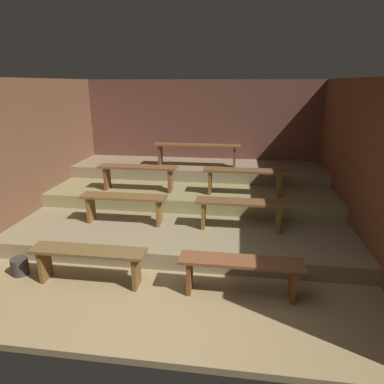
# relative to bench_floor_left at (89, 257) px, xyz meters

# --- Properties ---
(ground) EXTENTS (6.20, 5.85, 0.08)m
(ground) POSITION_rel_bench_floor_left_xyz_m (0.94, 1.79, -0.40)
(ground) COLOR #907850
(wall_back) EXTENTS (6.20, 0.06, 2.52)m
(wall_back) POSITION_rel_bench_floor_left_xyz_m (0.94, 4.35, 0.90)
(wall_back) COLOR brown
(wall_back) RESTS_ON ground
(wall_left) EXTENTS (0.06, 5.85, 2.52)m
(wall_left) POSITION_rel_bench_floor_left_xyz_m (-1.79, 1.79, 0.90)
(wall_left) COLOR brown
(wall_left) RESTS_ON ground
(wall_right) EXTENTS (0.06, 5.85, 2.52)m
(wall_right) POSITION_rel_bench_floor_left_xyz_m (3.67, 1.79, 0.90)
(wall_right) COLOR brown
(wall_right) RESTS_ON ground
(platform_lower) EXTENTS (5.40, 3.92, 0.24)m
(platform_lower) POSITION_rel_bench_floor_left_xyz_m (0.94, 2.36, -0.24)
(platform_lower) COLOR #847656
(platform_lower) RESTS_ON ground
(platform_middle) EXTENTS (5.40, 2.44, 0.24)m
(platform_middle) POSITION_rel_bench_floor_left_xyz_m (0.94, 3.10, 0.00)
(platform_middle) COLOR #8A8250
(platform_middle) RESTS_ON platform_lower
(platform_upper) EXTENTS (5.40, 1.28, 0.24)m
(platform_upper) POSITION_rel_bench_floor_left_xyz_m (0.94, 3.68, 0.24)
(platform_upper) COLOR #877358
(platform_upper) RESTS_ON platform_middle
(bench_floor_left) EXTENTS (1.45, 0.30, 0.47)m
(bench_floor_left) POSITION_rel_bench_floor_left_xyz_m (0.00, 0.00, 0.00)
(bench_floor_left) COLOR brown
(bench_floor_left) RESTS_ON ground
(bench_floor_right) EXTENTS (1.45, 0.30, 0.47)m
(bench_floor_right) POSITION_rel_bench_floor_left_xyz_m (1.88, 0.00, 0.00)
(bench_floor_right) COLOR brown
(bench_floor_right) RESTS_ON ground
(bench_lower_left) EXTENTS (1.40, 0.30, 0.47)m
(bench_lower_left) POSITION_rel_bench_floor_left_xyz_m (0.00, 1.38, 0.24)
(bench_lower_left) COLOR brown
(bench_lower_left) RESTS_ON platform_lower
(bench_lower_right) EXTENTS (1.40, 0.30, 0.47)m
(bench_lower_right) POSITION_rel_bench_floor_left_xyz_m (1.88, 1.38, 0.24)
(bench_lower_right) COLOR brown
(bench_lower_right) RESTS_ON platform_lower
(bench_middle_left) EXTENTS (1.48, 0.30, 0.47)m
(bench_middle_left) POSITION_rel_bench_floor_left_xyz_m (-0.05, 2.39, 0.48)
(bench_middle_left) COLOR brown
(bench_middle_left) RESTS_ON platform_middle
(bench_middle_right) EXTENTS (1.48, 0.30, 0.47)m
(bench_middle_right) POSITION_rel_bench_floor_left_xyz_m (1.93, 2.39, 0.48)
(bench_middle_right) COLOR brown
(bench_middle_right) RESTS_ON platform_middle
(bench_upper_center) EXTENTS (1.84, 0.30, 0.47)m
(bench_upper_center) POSITION_rel_bench_floor_left_xyz_m (0.93, 3.47, 0.74)
(bench_upper_center) COLOR brown
(bench_upper_center) RESTS_ON platform_upper
(pail_floor) EXTENTS (0.22, 0.22, 0.23)m
(pail_floor) POSITION_rel_bench_floor_left_xyz_m (-1.02, 0.06, -0.25)
(pail_floor) COLOR #332D28
(pail_floor) RESTS_ON ground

